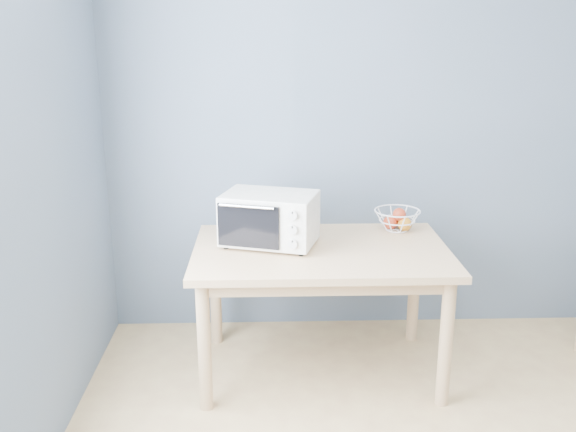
{
  "coord_description": "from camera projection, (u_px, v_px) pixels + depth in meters",
  "views": [
    {
      "loc": [
        -0.99,
        -1.71,
        1.91
      ],
      "look_at": [
        -0.88,
        1.63,
        0.93
      ],
      "focal_mm": 40.0,
      "sensor_mm": 36.0,
      "label": 1
    }
  ],
  "objects": [
    {
      "name": "fruit_basket",
      "position": [
        397.0,
        219.0,
        3.81
      ],
      "size": [
        0.31,
        0.31,
        0.14
      ],
      "rotation": [
        0.0,
        0.0,
        0.13
      ],
      "color": "white",
      "rests_on": "dining_table"
    },
    {
      "name": "dining_table",
      "position": [
        321.0,
        265.0,
        3.55
      ],
      "size": [
        1.4,
        0.9,
        0.75
      ],
      "color": "tan",
      "rests_on": "ground"
    },
    {
      "name": "toaster_oven",
      "position": [
        266.0,
        218.0,
        3.54
      ],
      "size": [
        0.58,
        0.47,
        0.3
      ],
      "rotation": [
        0.0,
        0.0,
        -0.3
      ],
      "color": "white",
      "rests_on": "dining_table"
    }
  ]
}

